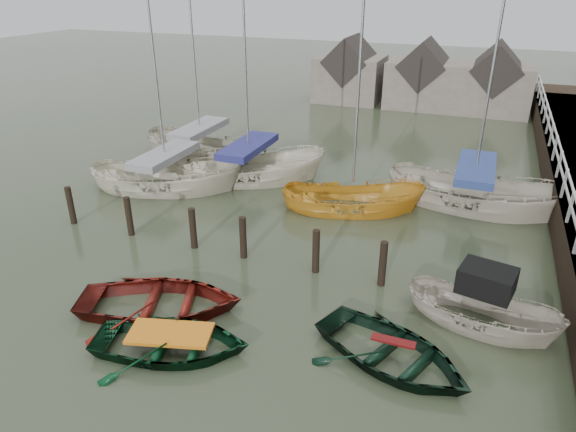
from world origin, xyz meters
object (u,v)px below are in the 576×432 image
at_px(sailboat_b, 249,178).
at_px(sailboat_e, 202,158).
at_px(rowboat_green, 172,351).
at_px(sailboat_c, 352,209).
at_px(rowboat_dkgreen, 391,361).
at_px(sailboat_a, 168,188).
at_px(rowboat_red, 162,311).
at_px(sailboat_d, 470,205).
at_px(motorboat, 479,322).

bearing_deg(sailboat_b, sailboat_e, 39.58).
height_order(rowboat_green, sailboat_c, sailboat_c).
distance_m(sailboat_c, sailboat_e, 8.90).
bearing_deg(sailboat_e, rowboat_dkgreen, -121.68).
bearing_deg(sailboat_a, sailboat_c, -102.03).
relative_size(rowboat_red, rowboat_green, 1.16).
bearing_deg(sailboat_a, sailboat_b, -68.93).
bearing_deg(sailboat_e, sailboat_b, -104.23).
bearing_deg(rowboat_green, rowboat_dkgreen, -88.40).
bearing_deg(sailboat_d, motorboat, -166.00).
distance_m(sailboat_b, sailboat_e, 3.76).
distance_m(motorboat, sailboat_d, 7.77).
bearing_deg(rowboat_green, sailboat_d, -43.69).
bearing_deg(motorboat, sailboat_b, 66.18).
bearing_deg(rowboat_green, sailboat_e, 11.52).
xyz_separation_m(rowboat_green, sailboat_b, (-3.09, 10.89, 0.06)).
xyz_separation_m(sailboat_a, sailboat_b, (2.73, 2.19, 0.00)).
xyz_separation_m(sailboat_a, sailboat_e, (-0.63, 3.88, -0.00)).
height_order(sailboat_c, sailboat_e, sailboat_e).
bearing_deg(sailboat_d, rowboat_dkgreen, -177.61).
xyz_separation_m(rowboat_green, sailboat_c, (1.90, 9.47, 0.02)).
xyz_separation_m(rowboat_green, rowboat_dkgreen, (4.95, 1.53, 0.00)).
relative_size(rowboat_red, sailboat_c, 0.42).
bearing_deg(rowboat_dkgreen, rowboat_green, 129.54).
distance_m(rowboat_dkgreen, sailboat_d, 9.97).
relative_size(rowboat_dkgreen, sailboat_d, 0.29).
height_order(sailboat_a, sailboat_b, sailboat_b).
bearing_deg(sailboat_c, sailboat_b, 57.49).
distance_m(rowboat_red, sailboat_b, 9.81).
xyz_separation_m(sailboat_c, sailboat_d, (4.20, 1.97, 0.05)).
distance_m(rowboat_red, sailboat_d, 12.49).
xyz_separation_m(rowboat_red, sailboat_d, (7.26, 10.16, 0.07)).
relative_size(rowboat_green, sailboat_a, 0.36).
height_order(sailboat_b, sailboat_c, sailboat_b).
xyz_separation_m(rowboat_red, rowboat_green, (1.16, -1.28, 0.00)).
bearing_deg(rowboat_red, rowboat_green, -157.97).
relative_size(rowboat_red, sailboat_b, 0.39).
xyz_separation_m(rowboat_dkgreen, sailboat_e, (-11.40, 11.04, 0.06)).
relative_size(motorboat, sailboat_a, 0.40).
height_order(sailboat_a, sailboat_e, sailboat_e).
height_order(sailboat_a, sailboat_c, sailboat_c).
xyz_separation_m(motorboat, sailboat_d, (-0.68, 7.74, -0.05)).
relative_size(rowboat_dkgreen, sailboat_a, 0.37).
relative_size(rowboat_green, sailboat_d, 0.29).
distance_m(rowboat_dkgreen, sailboat_a, 12.93).
relative_size(rowboat_red, rowboat_dkgreen, 1.12).
relative_size(rowboat_dkgreen, motorboat, 0.93).
xyz_separation_m(motorboat, sailboat_a, (-12.59, 5.00, -0.05)).
bearing_deg(sailboat_d, sailboat_a, 111.94).
height_order(rowboat_dkgreen, sailboat_d, sailboat_d).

